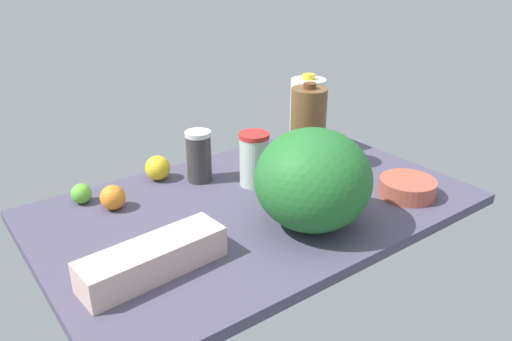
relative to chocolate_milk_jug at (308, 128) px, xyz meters
The scene contains 11 objects.
countertop 34.48cm from the chocolate_milk_jug, 20.82° to the left, with size 120.00×76.00×3.00cm, color #48445B.
chocolate_milk_jug is the anchor object (origin of this frame).
shaker_bottle 36.49cm from the chocolate_milk_jug, 18.61° to the right, with size 7.93×7.93×16.07cm.
mixing_bowl 36.68cm from the chocolate_milk_jug, 105.08° to the left, with size 16.47×16.47×5.11cm, color #B15340.
tumbler_cup 22.86cm from the chocolate_milk_jug, ahead, with size 9.15×9.15×16.58cm.
watermelon 38.84cm from the chocolate_milk_jug, 49.89° to the left, with size 29.93×29.93×26.14cm, color #236B2B.
egg_carton 72.41cm from the chocolate_milk_jug, 20.05° to the left, with size 33.54×10.06×7.38cm, color beige.
milk_jug 16.17cm from the chocolate_milk_jug, 131.06° to the right, with size 12.16×12.16×27.15cm.
lemon_by_jug 49.54cm from the chocolate_milk_jug, 23.96° to the right, with size 7.79×7.79×7.79cm, color yellow.
orange_near_front 64.62cm from the chocolate_milk_jug, ahead, with size 7.01×7.01×7.01cm, color orange.
lime_loose 72.19cm from the chocolate_milk_jug, 14.87° to the right, with size 5.78×5.78×5.78cm, color #5EBB37.
Camera 1 is at (75.27, 101.58, 69.62)cm, focal length 35.00 mm.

